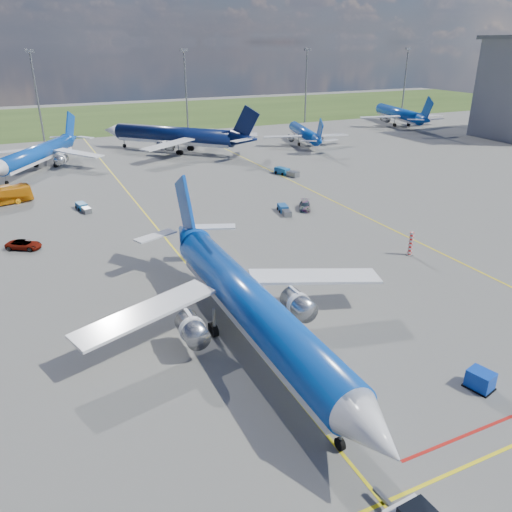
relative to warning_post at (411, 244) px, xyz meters
name	(u,v)px	position (x,y,z in m)	size (l,w,h in m)	color
ground	(244,333)	(-26.00, -8.00, -1.50)	(400.00, 400.00, 0.00)	#5D5D5A
grass_strip	(68,120)	(-26.00, 142.00, -1.50)	(400.00, 80.00, 0.01)	#2D4719
taxiway_lines	(164,235)	(-25.83, 19.70, -1.49)	(60.25, 160.00, 0.02)	yellow
floodlight_masts	(115,89)	(-16.00, 102.00, 11.06)	(202.20, 0.50, 22.70)	slate
warning_post	(411,244)	(0.00, 0.00, 0.00)	(0.50, 0.50, 3.00)	red
bg_jet_nnw	(40,170)	(-38.93, 67.82, -1.50)	(27.77, 36.45, 9.55)	#0B40A6
bg_jet_n	(175,152)	(-8.37, 73.79, -1.50)	(32.90, 43.19, 11.31)	#07123B
bg_jet_ne	(304,144)	(24.88, 69.32, -1.50)	(23.57, 30.94, 8.10)	#0B40A6
bg_jet_ene	(398,125)	(68.16, 84.68, -1.50)	(29.33, 38.50, 10.08)	#0B40A6
main_airliner	(252,343)	(-25.99, -9.77, -1.50)	(31.29, 41.07, 10.76)	#0B40A6
uld_container	(480,380)	(-12.74, -22.67, -0.77)	(1.46, 1.83, 1.46)	#0C37AA
service_car_b	(24,245)	(-43.36, 22.21, -0.89)	(2.01, 4.37, 1.21)	#999999
service_car_c	(305,206)	(-2.59, 21.40, -0.89)	(1.72, 4.23, 1.23)	#999999
baggage_tug_w	(284,210)	(-6.33, 21.31, -1.03)	(2.18, 4.62, 1.00)	navy
baggage_tug_c	(83,207)	(-34.40, 35.72, -1.03)	(2.02, 4.58, 1.00)	#195B96
baggage_tug_e	(286,172)	(5.17, 42.34, -0.91)	(3.25, 5.78, 1.26)	#1A61A1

